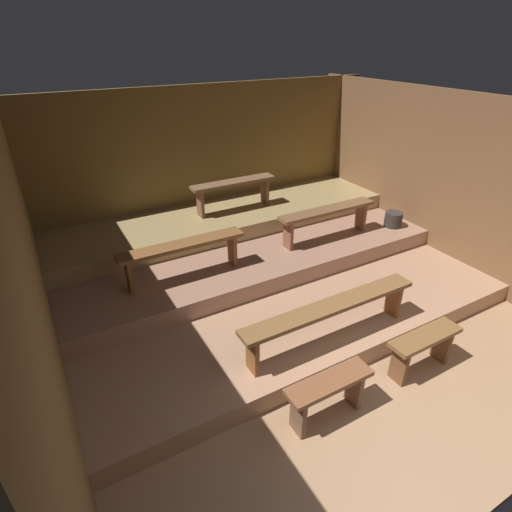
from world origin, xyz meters
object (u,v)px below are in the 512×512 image
object	(u,v)px
bench_floor_left	(328,391)
bench_upper_center	(234,187)
bench_middle_right	(327,215)
bench_floor_right	(424,345)
pail_middle	(393,219)
bench_middle_left	(183,250)
bench_lower_center	(331,311)

from	to	relation	value
bench_floor_left	bench_upper_center	size ratio (longest dim) A/B	0.63
bench_floor_left	bench_middle_right	bearing A→B (deg)	52.81
bench_floor_right	pail_middle	distance (m)	2.79
pail_middle	bench_middle_left	bearing A→B (deg)	176.83
bench_floor_right	pail_middle	xyz separation A→B (m)	(1.74, 2.16, 0.25)
bench_middle_left	bench_floor_left	bearing A→B (deg)	-77.88
bench_middle_left	bench_middle_right	bearing A→B (deg)	0.00
bench_floor_left	bench_middle_left	world-z (taller)	bench_middle_left
bench_floor_right	bench_middle_left	xyz separation A→B (m)	(-1.79, 2.36, 0.52)
bench_floor_right	bench_middle_right	xyz separation A→B (m)	(0.51, 2.36, 0.52)
bench_middle_right	bench_upper_center	size ratio (longest dim) A/B	1.16
bench_lower_center	bench_upper_center	xyz separation A→B (m)	(0.28, 2.88, 0.46)
bench_floor_left	bench_middle_right	world-z (taller)	bench_middle_right
bench_middle_right	pail_middle	bearing A→B (deg)	-9.02
bench_lower_center	bench_upper_center	world-z (taller)	bench_upper_center
bench_floor_left	bench_middle_right	size ratio (longest dim) A/B	0.54
bench_floor_right	bench_lower_center	distance (m)	1.05
bench_floor_left	bench_lower_center	distance (m)	0.90
bench_upper_center	pail_middle	bearing A→B (deg)	-32.09
bench_upper_center	pail_middle	size ratio (longest dim) A/B	4.98
bench_middle_left	pail_middle	size ratio (longest dim) A/B	5.78
bench_lower_center	bench_upper_center	distance (m)	2.93
bench_floor_left	pail_middle	distance (m)	3.73
bench_lower_center	pail_middle	bearing A→B (deg)	31.00
bench_middle_right	bench_upper_center	xyz separation A→B (m)	(-0.97, 1.19, 0.23)
bench_lower_center	bench_middle_right	world-z (taller)	bench_middle_right
bench_upper_center	bench_lower_center	bearing A→B (deg)	-95.65
bench_middle_right	bench_upper_center	distance (m)	1.55
bench_middle_left	bench_middle_right	xyz separation A→B (m)	(2.30, 0.00, 0.00)
bench_floor_right	bench_middle_left	bearing A→B (deg)	127.19
bench_middle_right	bench_lower_center	bearing A→B (deg)	-126.62
bench_floor_left	bench_upper_center	distance (m)	3.72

